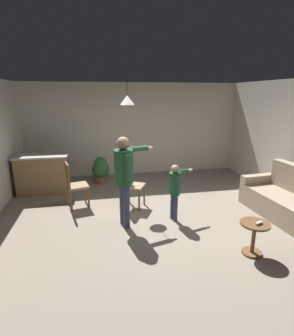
# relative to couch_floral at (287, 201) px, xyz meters

# --- Properties ---
(ground) EXTENTS (7.68, 7.68, 0.00)m
(ground) POSITION_rel_couch_floral_xyz_m (-2.57, 0.36, -0.33)
(ground) COLOR gray
(wall_back) EXTENTS (6.40, 0.10, 2.70)m
(wall_back) POSITION_rel_couch_floral_xyz_m (-2.57, 3.56, 1.02)
(wall_back) COLOR silver
(wall_back) RESTS_ON ground
(couch_floral) EXTENTS (0.99, 1.86, 1.00)m
(couch_floral) POSITION_rel_couch_floral_xyz_m (0.00, 0.00, 0.00)
(couch_floral) COLOR tan
(couch_floral) RESTS_ON ground
(kitchen_counter) EXTENTS (1.26, 0.66, 0.95)m
(kitchen_counter) POSITION_rel_couch_floral_xyz_m (-5.02, 2.35, 0.15)
(kitchen_counter) COLOR #99754C
(kitchen_counter) RESTS_ON ground
(side_table_by_couch) EXTENTS (0.44, 0.44, 0.52)m
(side_table_by_couch) POSITION_rel_couch_floral_xyz_m (-1.39, -1.05, -0.00)
(side_table_by_couch) COLOR brown
(side_table_by_couch) RESTS_ON ground
(person_adult) EXTENTS (0.76, 0.62, 1.67)m
(person_adult) POSITION_rel_couch_floral_xyz_m (-3.21, 0.22, 0.71)
(person_adult) COLOR #384260
(person_adult) RESTS_ON ground
(person_child) EXTENTS (0.54, 0.42, 1.11)m
(person_child) POSITION_rel_couch_floral_xyz_m (-2.25, 0.28, 0.36)
(person_child) COLOR #384260
(person_child) RESTS_ON ground
(dining_chair_by_counter) EXTENTS (0.51, 0.51, 1.00)m
(dining_chair_by_counter) POSITION_rel_couch_floral_xyz_m (-4.19, 1.23, 0.21)
(dining_chair_by_counter) COLOR brown
(dining_chair_by_counter) RESTS_ON ground
(dining_chair_near_wall) EXTENTS (0.57, 0.57, 1.00)m
(dining_chair_near_wall) POSITION_rel_couch_floral_xyz_m (-3.01, 1.05, 0.21)
(dining_chair_near_wall) COLOR brown
(dining_chair_near_wall) RESTS_ON ground
(potted_plant_corner) EXTENTS (0.48, 0.48, 0.73)m
(potted_plant_corner) POSITION_rel_couch_floral_xyz_m (-3.61, 2.77, 0.07)
(potted_plant_corner) COLOR brown
(potted_plant_corner) RESTS_ON ground
(spare_remote_on_table) EXTENTS (0.13, 0.08, 0.04)m
(spare_remote_on_table) POSITION_rel_couch_floral_xyz_m (-1.36, -1.10, 0.21)
(spare_remote_on_table) COLOR white
(spare_remote_on_table) RESTS_ON side_table_by_couch
(ceiling_light_pendant) EXTENTS (0.32, 0.32, 0.55)m
(ceiling_light_pendant) POSITION_rel_couch_floral_xyz_m (-2.98, 1.53, 1.92)
(ceiling_light_pendant) COLOR silver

